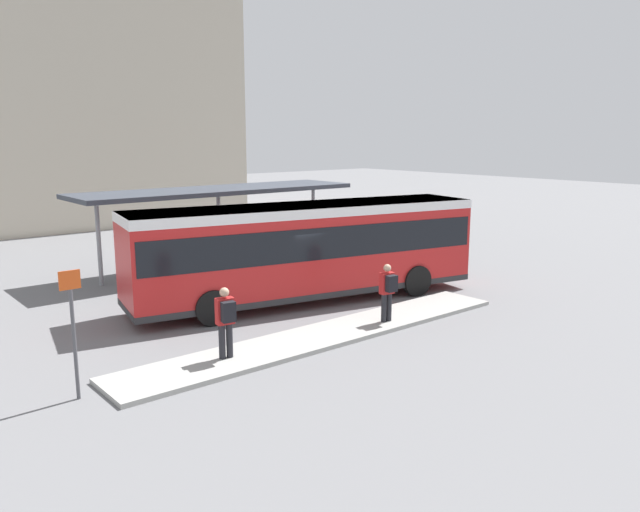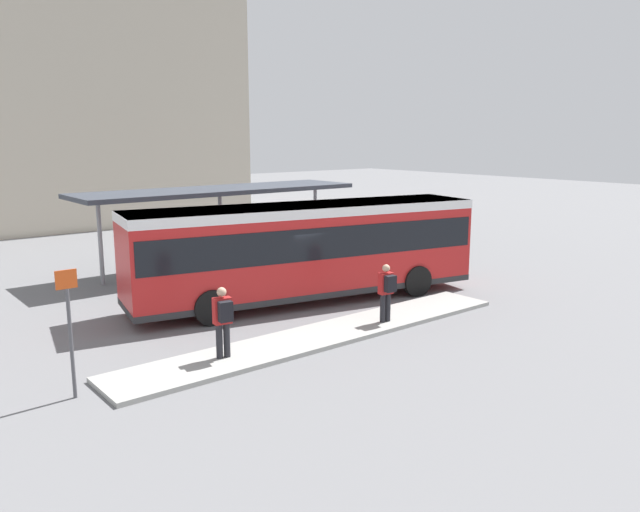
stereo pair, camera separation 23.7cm
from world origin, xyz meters
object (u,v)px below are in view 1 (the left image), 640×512
(bicycle_blue, at_px, (429,252))
(platform_sign, at_px, (73,329))
(city_bus, at_px, (307,245))
(bicycle_black, at_px, (416,249))
(potted_planter_near_shelter, at_px, (275,258))
(pedestrian_waiting, at_px, (226,318))
(pedestrian_companion, at_px, (388,289))

(bicycle_blue, xyz_separation_m, platform_sign, (-17.41, -5.21, 1.23))
(bicycle_blue, height_order, platform_sign, platform_sign)
(city_bus, relative_size, platform_sign, 4.35)
(bicycle_black, distance_m, potted_planter_near_shelter, 7.36)
(pedestrian_waiting, bearing_deg, city_bus, -48.04)
(bicycle_blue, relative_size, platform_sign, 0.54)
(city_bus, xyz_separation_m, bicycle_black, (8.62, 2.76, -1.54))
(city_bus, bearing_deg, bicycle_black, 29.55)
(bicycle_black, xyz_separation_m, potted_planter_near_shelter, (-7.29, 0.94, 0.37))
(pedestrian_companion, xyz_separation_m, platform_sign, (-8.80, 0.55, 0.45))
(bicycle_black, bearing_deg, bicycle_blue, 0.92)
(potted_planter_near_shelter, height_order, platform_sign, platform_sign)
(pedestrian_waiting, distance_m, pedestrian_companion, 5.26)
(pedestrian_companion, distance_m, platform_sign, 8.83)
(pedestrian_companion, xyz_separation_m, potted_planter_near_shelter, (1.25, 7.41, -0.37))
(potted_planter_near_shelter, xyz_separation_m, platform_sign, (-10.05, -6.86, 0.82))
(potted_planter_near_shelter, bearing_deg, pedestrian_companion, -99.58)
(pedestrian_companion, bearing_deg, platform_sign, 94.06)
(pedestrian_waiting, height_order, potted_planter_near_shelter, pedestrian_waiting)
(bicycle_blue, relative_size, bicycle_black, 0.90)
(city_bus, bearing_deg, bicycle_blue, 25.07)
(pedestrian_companion, bearing_deg, potted_planter_near_shelter, -1.92)
(city_bus, xyz_separation_m, pedestrian_waiting, (-5.17, -3.34, -0.76))
(pedestrian_waiting, distance_m, bicycle_blue, 14.89)
(bicycle_black, bearing_deg, pedestrian_waiting, -71.14)
(pedestrian_companion, bearing_deg, bicycle_blue, -48.57)
(pedestrian_waiting, height_order, pedestrian_companion, pedestrian_waiting)
(pedestrian_waiting, bearing_deg, platform_sign, 96.05)
(pedestrian_companion, height_order, platform_sign, platform_sign)
(pedestrian_companion, relative_size, bicycle_black, 1.02)
(city_bus, relative_size, bicycle_black, 7.26)
(city_bus, relative_size, pedestrian_companion, 7.09)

